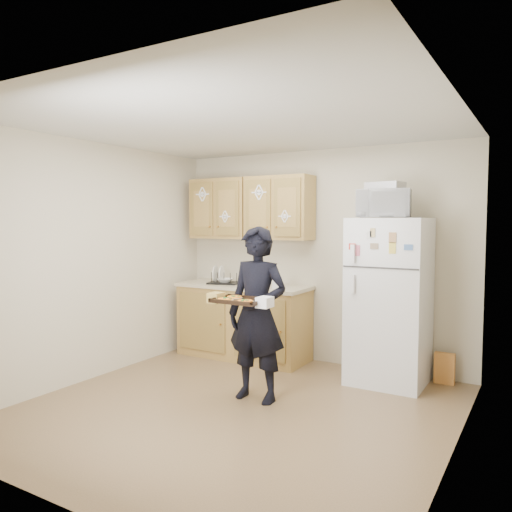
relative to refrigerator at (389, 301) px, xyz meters
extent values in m
plane|color=brown|center=(-0.95, -1.43, -0.85)|extent=(3.60, 3.60, 0.00)
plane|color=beige|center=(-0.95, -1.43, 1.65)|extent=(3.60, 3.60, 0.00)
cube|color=beige|center=(-0.95, 0.37, 0.40)|extent=(3.60, 0.04, 2.50)
cube|color=beige|center=(-0.95, -3.23, 0.40)|extent=(3.60, 0.04, 2.50)
cube|color=beige|center=(-2.75, -1.43, 0.40)|extent=(0.04, 3.60, 2.50)
cube|color=beige|center=(0.85, -1.43, 0.40)|extent=(0.04, 3.60, 2.50)
cube|color=silver|center=(0.00, 0.00, 0.00)|extent=(0.75, 0.70, 1.70)
cube|color=brown|center=(-1.80, 0.05, -0.42)|extent=(1.60, 0.60, 0.86)
cube|color=beige|center=(-1.80, 0.05, 0.03)|extent=(1.64, 0.64, 0.04)
cube|color=brown|center=(-2.20, 0.18, 0.98)|extent=(0.80, 0.33, 0.75)
cube|color=brown|center=(-1.38, 0.18, 0.98)|extent=(0.80, 0.33, 0.75)
cube|color=#F2B055|center=(0.52, 0.24, -0.69)|extent=(0.20, 0.07, 0.32)
imported|color=black|center=(-0.91, -1.13, -0.04)|extent=(0.59, 0.39, 1.62)
cube|color=black|center=(-0.92, -1.43, 0.12)|extent=(0.44, 0.33, 0.04)
cylinder|color=#FDA720|center=(-1.02, -1.50, 0.14)|extent=(0.15, 0.15, 0.02)
cylinder|color=#FDA720|center=(-0.81, -1.50, 0.14)|extent=(0.15, 0.15, 0.02)
cylinder|color=#FDA720|center=(-1.02, -1.35, 0.14)|extent=(0.15, 0.15, 0.02)
imported|color=silver|center=(-0.06, -0.05, 0.99)|extent=(0.58, 0.45, 0.29)
cube|color=silver|center=(-0.06, -0.02, 1.18)|extent=(0.38, 0.30, 0.07)
cube|color=black|center=(-2.04, -0.01, 0.12)|extent=(0.43, 0.36, 0.15)
imported|color=silver|center=(-2.03, -0.01, 0.09)|extent=(0.24, 0.24, 0.05)
imported|color=silver|center=(-1.25, -0.10, 0.15)|extent=(0.11, 0.12, 0.21)
camera|label=1|loc=(1.40, -5.07, 0.82)|focal=35.00mm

